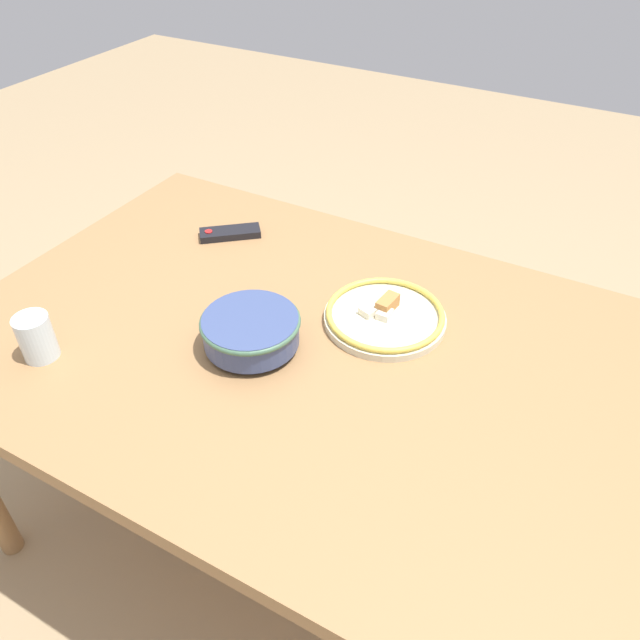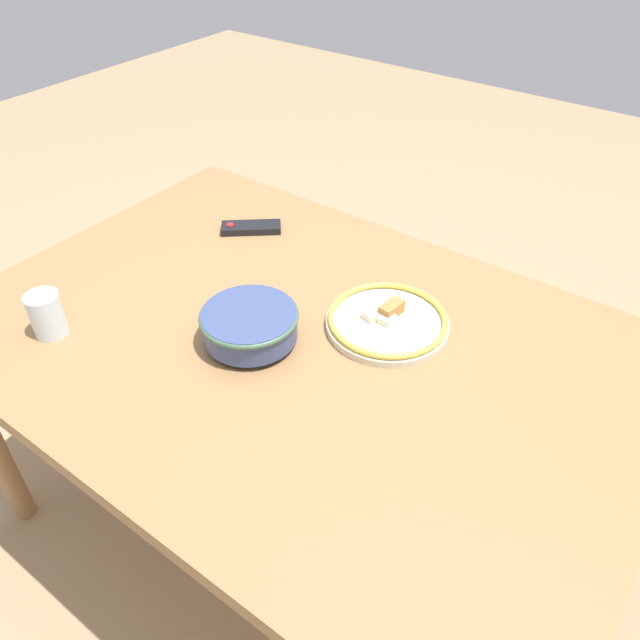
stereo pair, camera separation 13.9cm
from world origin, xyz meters
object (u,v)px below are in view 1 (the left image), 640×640
noodle_bowl (251,330)px  tv_remote (230,233)px  drinking_glass (36,337)px  food_plate (385,316)px

noodle_bowl → tv_remote: 0.48m
noodle_bowl → drinking_glass: 0.46m
noodle_bowl → drinking_glass: bearing=-147.4°
tv_remote → drinking_glass: 0.61m
tv_remote → drinking_glass: size_ratio=1.59×
food_plate → drinking_glass: size_ratio=2.72×
tv_remote → drinking_glass: drinking_glass is taller
food_plate → drinking_glass: bearing=-142.3°
food_plate → tv_remote: bearing=165.5°
noodle_bowl → food_plate: size_ratio=0.77×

